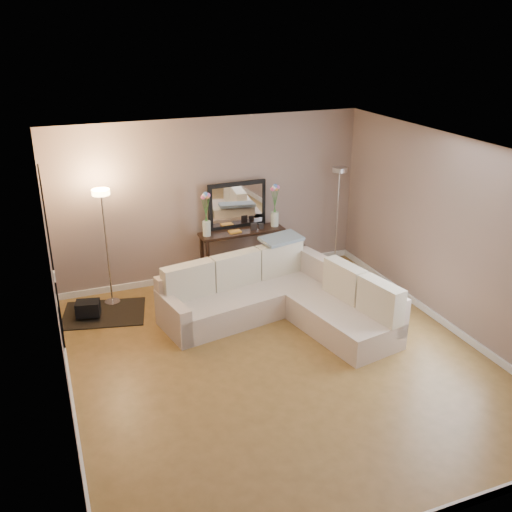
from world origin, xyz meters
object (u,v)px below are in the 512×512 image
object	(u,v)px
sectional_sofa	(279,298)
console_table	(237,253)
floor_lamp_unlit	(338,197)
floor_lamp_lit	(104,225)

from	to	relation	value
sectional_sofa	console_table	bearing A→B (deg)	94.67
console_table	floor_lamp_unlit	size ratio (longest dim) A/B	0.80
sectional_sofa	floor_lamp_unlit	bearing A→B (deg)	40.11
console_table	floor_lamp_lit	size ratio (longest dim) A/B	0.78
floor_lamp_lit	console_table	bearing A→B (deg)	2.80
sectional_sofa	floor_lamp_unlit	world-z (taller)	floor_lamp_unlit
console_table	floor_lamp_lit	distance (m)	2.18
floor_lamp_lit	floor_lamp_unlit	bearing A→B (deg)	0.84
sectional_sofa	console_table	size ratio (longest dim) A/B	2.08
floor_lamp_lit	floor_lamp_unlit	xyz separation A→B (m)	(3.80, 0.06, -0.03)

